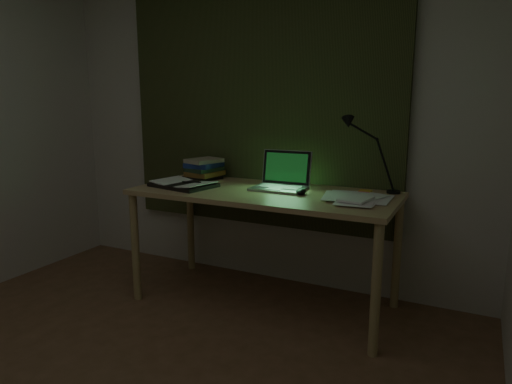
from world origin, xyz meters
TOP-DOWN VIEW (x-y plane):
  - wall_back at (0.00, 2.00)m, footprint 3.50×0.00m
  - curtain at (0.00, 1.96)m, footprint 2.20×0.06m
  - desk at (0.25, 1.53)m, footprint 1.76×0.77m
  - laptop at (0.32, 1.61)m, footprint 0.36×0.41m
  - open_textbook at (-0.33, 1.43)m, footprint 0.48×0.38m
  - book_stack at (-0.36, 1.75)m, footprint 0.26×0.29m
  - loose_papers at (0.84, 1.49)m, footprint 0.39×0.41m
  - mouse at (0.52, 1.53)m, footprint 0.08×0.11m
  - sticky_yellow at (0.88, 1.77)m, footprint 0.08×0.08m
  - sticky_pink at (0.88, 1.76)m, footprint 0.07×0.07m
  - desk_lamp at (1.04, 1.84)m, footprint 0.34×0.27m

SIDE VIEW (x-z plane):
  - desk at x=0.25m, z-range 0.00..0.81m
  - sticky_pink at x=0.88m, z-range 0.81..0.82m
  - sticky_yellow at x=0.88m, z-range 0.81..0.82m
  - loose_papers at x=0.84m, z-range 0.81..0.83m
  - open_textbook at x=-0.33m, z-range 0.81..0.84m
  - mouse at x=0.52m, z-range 0.81..0.84m
  - book_stack at x=-0.36m, z-range 0.81..0.97m
  - laptop at x=0.32m, z-range 0.81..1.06m
  - desk_lamp at x=1.04m, z-range 0.81..1.28m
  - wall_back at x=0.00m, z-range 0.00..2.50m
  - curtain at x=0.00m, z-range 0.45..2.45m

